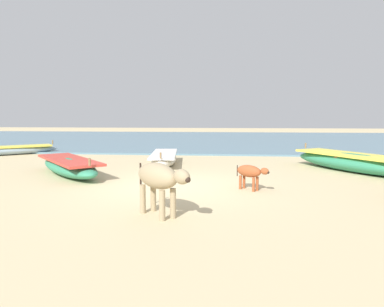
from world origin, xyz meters
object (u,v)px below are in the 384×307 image
object	(u,v)px
fishing_boat_1	(355,162)
cow_adult_dun	(159,178)
fishing_boat_4	(69,166)
calf_near_rust	(250,172)
fishing_boat_6	(164,158)
fishing_boat_5	(2,150)

from	to	relation	value
fishing_boat_1	cow_adult_dun	xyz separation A→B (m)	(-5.39, -5.59, 0.39)
fishing_boat_4	calf_near_rust	distance (m)	5.65
fishing_boat_6	calf_near_rust	size ratio (longest dim) A/B	4.52
fishing_boat_4	fishing_boat_6	size ratio (longest dim) A/B	0.99
fishing_boat_5	calf_near_rust	bearing A→B (deg)	-69.86
fishing_boat_1	fishing_boat_6	world-z (taller)	fishing_boat_1
fishing_boat_5	cow_adult_dun	xyz separation A→B (m)	(8.94, -8.92, 0.48)
fishing_boat_5	calf_near_rust	world-z (taller)	calf_near_rust
fishing_boat_5	fishing_boat_6	size ratio (longest dim) A/B	1.14
fishing_boat_1	fishing_boat_4	size ratio (longest dim) A/B	1.25
fishing_boat_5	fishing_boat_1	bearing A→B (deg)	-51.78
cow_adult_dun	calf_near_rust	distance (m)	3.03
cow_adult_dun	fishing_boat_5	bearing A→B (deg)	179.68
fishing_boat_4	fishing_boat_5	xyz separation A→B (m)	(-5.36, 4.79, -0.05)
cow_adult_dun	fishing_boat_4	bearing A→B (deg)	175.60
fishing_boat_4	fishing_boat_1	bearing A→B (deg)	58.20
fishing_boat_1	calf_near_rust	size ratio (longest dim) A/B	5.61
fishing_boat_5	calf_near_rust	xyz separation A→B (m)	(10.74, -6.50, 0.22)
calf_near_rust	fishing_boat_1	bearing A→B (deg)	81.65
fishing_boat_6	cow_adult_dun	xyz separation A→B (m)	(1.06, -6.61, 0.46)
fishing_boat_4	cow_adult_dun	distance (m)	5.49
fishing_boat_1	cow_adult_dun	distance (m)	7.77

